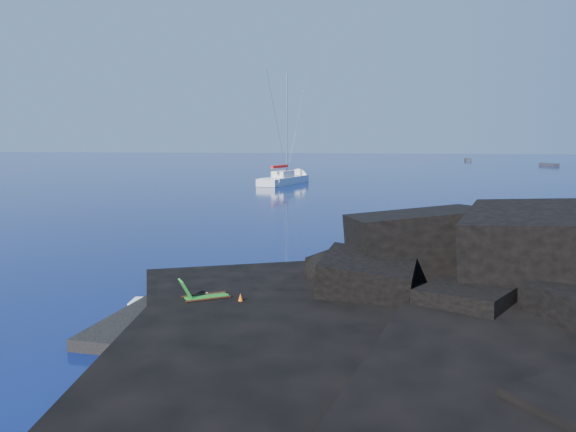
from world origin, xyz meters
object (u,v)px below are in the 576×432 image
deck_chair (206,291)px  distant_boat_a (468,161)px  distant_boat_b (549,166)px  sunbather (193,298)px  sailboat (285,184)px  marker_cone (241,301)px

deck_chair → distant_boat_a: bearing=45.2°
deck_chair → distant_boat_b: bearing=36.5°
deck_chair → sunbather: deck_chair is taller
deck_chair → sunbather: bearing=118.2°
sailboat → distant_boat_a: sailboat is taller
deck_chair → distant_boat_b: (42.77, 105.81, -0.87)m
sailboat → deck_chair: (5.02, -52.84, 0.87)m
marker_cone → distant_boat_b: bearing=68.6°
deck_chair → sailboat: bearing=63.9°
distant_boat_a → distant_boat_b: bearing=-58.8°
marker_cone → distant_boat_a: bearing=77.2°
sailboat → deck_chair: size_ratio=9.06×
distant_boat_b → distant_boat_a: bearing=92.5°
sunbather → deck_chair: bearing=-64.9°
sunbather → sailboat: bearing=60.3°
marker_cone → deck_chair: bearing=171.3°
distant_boat_a → distant_boat_b: distant_boat_a is taller
sailboat → marker_cone: (6.19, -53.03, 0.61)m
deck_chair → distant_boat_a: deck_chair is taller
sunbather → marker_cone: 1.79m
marker_cone → distant_boat_a: (29.62, 130.65, -0.61)m
sailboat → distant_boat_a: (35.81, 77.63, 0.00)m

